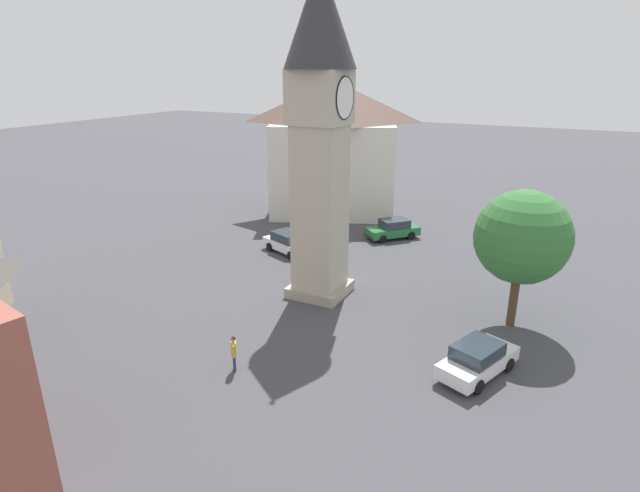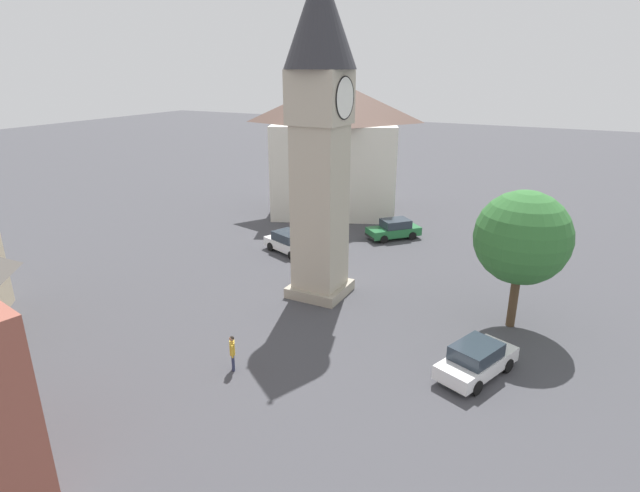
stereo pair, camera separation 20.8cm
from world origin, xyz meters
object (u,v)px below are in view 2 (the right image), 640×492
(clock_tower, at_px, (320,113))
(car_silver_kerb, at_px, (394,229))
(car_blue_kerb, at_px, (289,243))
(tree, at_px, (522,238))
(building_shop_left, at_px, (334,147))
(car_red_corner, at_px, (477,360))
(pedestrian, at_px, (232,350))

(clock_tower, distance_m, car_silver_kerb, 15.21)
(car_blue_kerb, bearing_deg, car_silver_kerb, -40.79)
(tree, xyz_separation_m, building_shop_left, (15.71, 17.81, 1.13))
(car_blue_kerb, height_order, tree, tree)
(building_shop_left, bearing_deg, car_red_corner, -141.05)
(car_silver_kerb, bearing_deg, tree, -136.47)
(clock_tower, height_order, car_blue_kerb, clock_tower)
(car_silver_kerb, xyz_separation_m, car_red_corner, (-16.11, -9.43, 0.00))
(tree, bearing_deg, car_silver_kerb, 43.53)
(car_silver_kerb, xyz_separation_m, tree, (-10.69, -10.16, 4.06))
(car_silver_kerb, distance_m, car_red_corner, 18.67)
(car_silver_kerb, relative_size, pedestrian, 2.47)
(clock_tower, relative_size, tree, 2.50)
(clock_tower, bearing_deg, building_shop_left, 23.19)
(car_silver_kerb, height_order, pedestrian, pedestrian)
(car_silver_kerb, height_order, building_shop_left, building_shop_left)
(clock_tower, height_order, pedestrian, clock_tower)
(clock_tower, xyz_separation_m, car_blue_kerb, (5.18, 5.16, -9.68))
(car_silver_kerb, relative_size, car_red_corner, 0.94)
(pedestrian, height_order, tree, tree)
(pedestrian, distance_m, tree, 14.88)
(car_blue_kerb, distance_m, car_silver_kerb, 8.64)
(clock_tower, xyz_separation_m, pedestrian, (-8.94, -0.27, -9.43))
(clock_tower, xyz_separation_m, car_red_corner, (-4.39, -9.91, -9.68))
(clock_tower, distance_m, car_red_corner, 14.54)
(car_red_corner, bearing_deg, tree, -7.65)
(car_silver_kerb, distance_m, tree, 15.30)
(car_silver_kerb, xyz_separation_m, pedestrian, (-20.66, 0.21, 0.25))
(car_blue_kerb, relative_size, building_shop_left, 0.33)
(pedestrian, bearing_deg, clock_tower, 1.73)
(pedestrian, height_order, building_shop_left, building_shop_left)
(car_blue_kerb, bearing_deg, pedestrian, -158.97)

